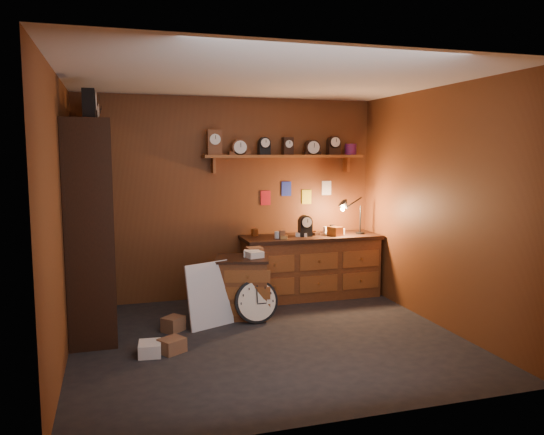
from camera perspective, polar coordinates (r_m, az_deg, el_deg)
The scene contains 11 objects.
floor at distance 5.75m, azimuth -0.35°, elevation -13.00°, with size 4.00×4.00×0.00m, color black.
room_shell at distance 5.53m, azimuth -0.23°, elevation 4.45°, with size 4.02×3.62×2.71m.
shelving_unit at distance 6.21m, azimuth -19.08°, elevation 0.01°, with size 0.47×1.60×2.58m.
workbench at distance 7.29m, azimuth 4.19°, elevation -4.87°, with size 1.88×0.66×1.36m.
low_cabinet at distance 6.43m, azimuth -3.20°, elevation -7.18°, with size 0.75×0.69×0.81m.
big_round_clock at distance 6.24m, azimuth -1.70°, elevation -9.00°, with size 0.51×0.17×0.51m.
white_panel at distance 6.21m, azimuth -6.67°, elevation -11.52°, with size 0.56×0.02×0.75m, color silver.
mini_fridge at distance 6.68m, azimuth -3.79°, elevation -8.08°, with size 0.55×0.57×0.47m.
floor_box_a at distance 5.48m, azimuth -10.71°, elevation -13.36°, with size 0.23×0.20×0.14m, color brown.
floor_box_b at distance 5.46m, azimuth -13.01°, elevation -13.59°, with size 0.21×0.26×0.13m, color white.
floor_box_c at distance 6.08m, azimuth -10.57°, elevation -11.19°, with size 0.22×0.18×0.16m, color brown.
Camera 1 is at (-1.52, -5.19, 1.96)m, focal length 35.00 mm.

